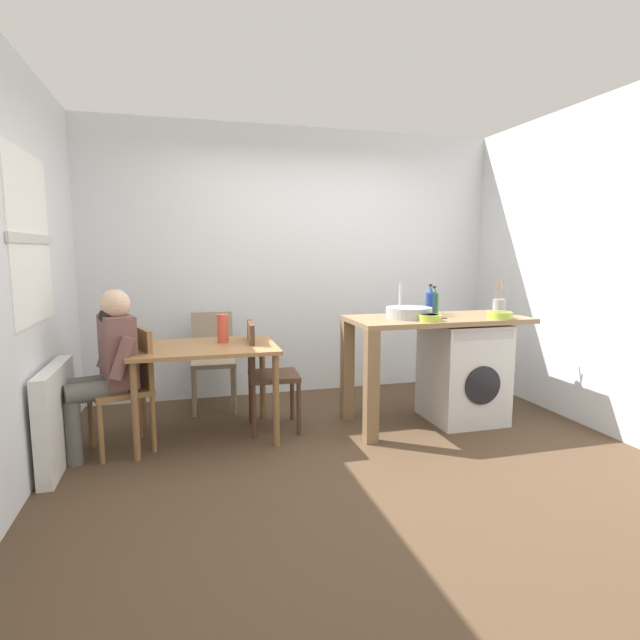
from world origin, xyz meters
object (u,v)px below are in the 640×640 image
object	(u,v)px
chair_person_seat	(130,382)
bottle_tall_green	(430,302)
colander	(500,315)
washing_machine	(463,372)
bottle_squat_brown	(434,301)
mixing_bowl	(429,317)
seated_person	(106,363)
vase	(223,328)
chair_spare_by_wall	(213,355)
chair_opposite	(264,369)
dining_table	(205,358)
utensil_crock	(499,306)

from	to	relation	value
chair_person_seat	bottle_tall_green	distance (m)	2.50
colander	washing_machine	bearing A→B (deg)	130.74
chair_person_seat	bottle_squat_brown	xyz separation A→B (m)	(2.54, 0.12, 0.52)
washing_machine	colander	bearing A→B (deg)	-49.26
mixing_bowl	chair_person_seat	bearing A→B (deg)	172.97
seated_person	vase	xyz separation A→B (m)	(0.85, 0.23, 0.18)
seated_person	vase	distance (m)	0.90
bottle_squat_brown	washing_machine	bearing A→B (deg)	-47.29
chair_person_seat	chair_spare_by_wall	bearing A→B (deg)	-57.02
chair_opposite	mixing_bowl	distance (m)	1.40
dining_table	seated_person	size ratio (longest dim) A/B	0.92
vase	bottle_tall_green	bearing A→B (deg)	-5.73
dining_table	bottle_squat_brown	distance (m)	2.03
chair_spare_by_wall	mixing_bowl	world-z (taller)	mixing_bowl
bottle_tall_green	utensil_crock	distance (m)	0.66
bottle_squat_brown	vase	world-z (taller)	bottle_squat_brown
dining_table	chair_spare_by_wall	bearing A→B (deg)	82.43
chair_person_seat	seated_person	size ratio (longest dim) A/B	0.75
bottle_squat_brown	colander	world-z (taller)	bottle_squat_brown
chair_person_seat	chair_opposite	xyz separation A→B (m)	(1.03, 0.13, 0.00)
vase	chair_spare_by_wall	bearing A→B (deg)	93.99
dining_table	mixing_bowl	distance (m)	1.80
bottle_tall_green	vase	xyz separation A→B (m)	(-1.74, 0.17, -0.19)
chair_opposite	mixing_bowl	bearing A→B (deg)	75.67
chair_person_seat	utensil_crock	size ratio (longest dim) A/B	3.00
chair_spare_by_wall	chair_opposite	bearing A→B (deg)	119.65
utensil_crock	vase	bearing A→B (deg)	175.06
bottle_tall_green	bottle_squat_brown	size ratio (longest dim) A/B	1.11
chair_person_seat	bottle_squat_brown	bearing A→B (deg)	-106.76
washing_machine	bottle_squat_brown	bearing A→B (deg)	132.71
washing_machine	colander	world-z (taller)	colander
seated_person	mixing_bowl	world-z (taller)	seated_person
bottle_squat_brown	utensil_crock	size ratio (longest dim) A/B	0.82
vase	dining_table	bearing A→B (deg)	-146.31
washing_machine	bottle_tall_green	xyz separation A→B (m)	(-0.29, 0.09, 0.61)
seated_person	chair_opposite	bearing A→B (deg)	-100.61
chair_opposite	washing_machine	distance (m)	1.72
dining_table	washing_machine	world-z (taller)	washing_machine
dining_table	washing_machine	bearing A→B (deg)	-4.19
dining_table	chair_person_seat	bearing A→B (deg)	-172.21
washing_machine	colander	xyz separation A→B (m)	(0.19, -0.22, 0.52)
chair_opposite	utensil_crock	distance (m)	2.13
washing_machine	vase	world-z (taller)	vase
bottle_squat_brown	utensil_crock	bearing A→B (deg)	-15.38
washing_machine	utensil_crock	distance (m)	0.67
chair_person_seat	chair_opposite	size ratio (longest dim) A/B	1.00
dining_table	bottle_tall_green	world-z (taller)	bottle_tall_green
chair_spare_by_wall	vase	size ratio (longest dim) A/B	3.92
chair_opposite	bottle_tall_green	world-z (taller)	bottle_tall_green
bottle_tall_green	chair_spare_by_wall	bearing A→B (deg)	154.60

